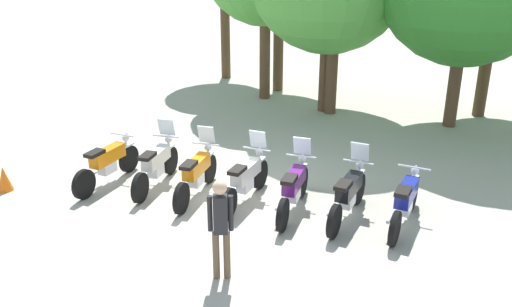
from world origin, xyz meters
name	(u,v)px	position (x,y,z in m)	size (l,w,h in m)	color
ground_plane	(246,202)	(0.00, 0.00, 0.00)	(80.00, 80.00, 0.00)	#ADA899
motorcycle_0	(108,163)	(-3.14, -0.49, 0.50)	(0.62, 2.19, 0.99)	black
motorcycle_1	(156,164)	(-2.10, -0.13, 0.52)	(0.66, 2.17, 1.37)	black
motorcycle_2	(197,173)	(-1.05, -0.17, 0.52)	(0.63, 2.18, 1.37)	black
motorcycle_3	(246,179)	(0.00, 0.02, 0.52)	(0.62, 2.19, 1.37)	black
motorcycle_4	(294,187)	(1.04, 0.05, 0.52)	(0.62, 2.18, 1.37)	black
motorcycle_5	(348,194)	(2.09, 0.24, 0.52)	(0.62, 2.19, 1.37)	black
motorcycle_6	(405,201)	(3.13, 0.42, 0.50)	(0.62, 2.19, 0.99)	black
person_0	(221,222)	(0.86, -2.58, 1.00)	(0.39, 0.30, 1.70)	brown
traffic_cone	(4,179)	(-4.94, -1.73, 0.28)	(0.32, 0.32, 0.55)	orange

